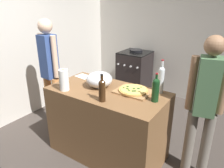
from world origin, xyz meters
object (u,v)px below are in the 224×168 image
pizza (133,90)px  wine_bottle_clear (102,89)px  wine_bottle_green (161,79)px  wine_bottle_amber (156,89)px  paper_towel_roll (64,80)px  person_in_stripes (50,69)px  mixing_bowl (99,79)px  person_in_red (204,103)px  stove (134,73)px

pizza → wine_bottle_clear: 0.43m
wine_bottle_green → wine_bottle_amber: 0.25m
paper_towel_roll → person_in_stripes: 0.73m
mixing_bowl → person_in_red: bearing=10.2°
wine_bottle_green → mixing_bowl: bearing=-159.8°
wine_bottle_amber → wine_bottle_clear: bearing=-146.4°
paper_towel_roll → mixing_bowl: bearing=47.1°
pizza → wine_bottle_green: (0.26, 0.17, 0.14)m
wine_bottle_green → stove: (-1.16, 1.57, -0.60)m
wine_bottle_amber → stove: size_ratio=0.33×
stove → paper_towel_roll: bearing=-84.8°
wine_bottle_clear → person_in_stripes: (-1.19, 0.33, -0.08)m
wine_bottle_amber → pizza: bearing=165.7°
mixing_bowl → wine_bottle_amber: 0.72m
wine_bottle_clear → mixing_bowl: bearing=131.2°
paper_towel_roll → wine_bottle_amber: 1.06m
mixing_bowl → wine_bottle_amber: (0.72, 0.01, 0.04)m
pizza → wine_bottle_amber: size_ratio=1.09×
mixing_bowl → wine_bottle_green: 0.73m
person_in_stripes → wine_bottle_amber: bearing=-0.8°
wine_bottle_clear → wine_bottle_amber: size_ratio=0.96×
wine_bottle_green → person_in_stripes: (-1.61, -0.22, -0.12)m
pizza → mixing_bowl: (-0.42, -0.09, 0.07)m
paper_towel_roll → stove: (-0.19, 2.13, -0.56)m
wine_bottle_green → pizza: bearing=-147.3°
stove → mixing_bowl: bearing=-75.3°
wine_bottle_green → wine_bottle_amber: wine_bottle_green is taller
paper_towel_roll → stove: size_ratio=0.27×
mixing_bowl → person_in_stripes: 0.93m
wine_bottle_clear → wine_bottle_green: (0.42, 0.55, 0.04)m
stove → person_in_red: person_in_red is taller
paper_towel_roll → wine_bottle_green: 1.12m
paper_towel_roll → wine_bottle_clear: 0.55m
mixing_bowl → person_in_stripes: (-0.92, 0.03, -0.04)m
paper_towel_roll → wine_bottle_green: size_ratio=0.65×
wine_bottle_green → stove: size_ratio=0.41×
pizza → stove: (-0.90, 1.74, -0.46)m
wine_bottle_clear → wine_bottle_green: wine_bottle_green is taller
pizza → person_in_red: 0.76m
stove → wine_bottle_amber: bearing=-56.5°
pizza → person_in_red: person_in_red is taller
wine_bottle_clear → wine_bottle_amber: 0.55m
mixing_bowl → paper_towel_roll: bearing=-132.9°
wine_bottle_green → person_in_red: person_in_red is taller
mixing_bowl → person_in_red: (1.18, 0.21, -0.08)m
pizza → wine_bottle_clear: wine_bottle_clear is taller
person_in_red → wine_bottle_green: bearing=175.3°
wine_bottle_clear → person_in_red: person_in_red is taller
mixing_bowl → person_in_red: size_ratio=0.20×
wine_bottle_green → person_in_red: 0.52m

